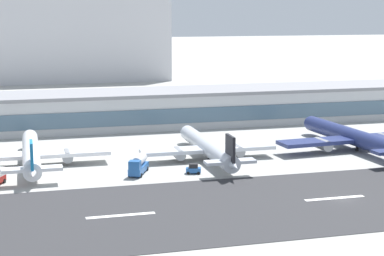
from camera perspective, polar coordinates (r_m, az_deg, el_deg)
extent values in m
plane|color=#9E9E99|center=(125.22, 13.07, -6.16)|extent=(1400.00, 1400.00, 0.00)
cube|color=#2D2D30|center=(126.07, 12.85, -6.01)|extent=(800.00, 37.71, 0.08)
cube|color=white|center=(113.45, -6.28, -7.65)|extent=(12.00, 1.20, 0.01)
cube|color=white|center=(125.58, 12.43, -6.04)|extent=(12.00, 1.20, 0.01)
cube|color=#B7BABC|center=(198.21, -2.92, 1.64)|extent=(179.89, 20.95, 9.77)
cube|color=#476075|center=(188.03, -2.25, 1.01)|extent=(174.49, 0.30, 4.40)
cube|color=gray|center=(197.46, -2.93, 3.18)|extent=(181.68, 21.16, 1.00)
cube|color=#BCBCC1|center=(325.14, -11.58, 7.88)|extent=(106.03, 26.92, 43.61)
cylinder|color=silver|center=(151.98, -13.97, -2.12)|extent=(3.96, 38.01, 3.80)
sphere|color=silver|center=(170.59, -14.06, -0.77)|extent=(3.61, 3.61, 3.61)
cone|color=silver|center=(133.47, -13.85, -3.85)|extent=(3.45, 6.85, 3.42)
cube|color=silver|center=(151.32, -13.96, -2.32)|extent=(35.46, 5.85, 0.84)
cylinder|color=gray|center=(151.71, -10.93, -2.42)|extent=(2.49, 5.33, 2.47)
cube|color=silver|center=(134.86, -13.87, -3.53)|extent=(12.06, 3.19, 0.67)
cube|color=#1975B2|center=(134.25, -13.92, -2.43)|extent=(0.63, 5.13, 6.08)
cylinder|color=black|center=(150.66, -13.92, -3.17)|extent=(0.68, 0.68, 1.04)
cylinder|color=silver|center=(153.79, 1.34, -1.67)|extent=(3.83, 37.81, 3.78)
sphere|color=silver|center=(171.65, -0.42, -0.39)|extent=(3.59, 3.59, 3.59)
cone|color=silver|center=(136.20, 3.57, -3.28)|extent=(3.41, 6.81, 3.40)
cube|color=silver|center=(153.16, 1.42, -1.86)|extent=(32.22, 5.72, 0.83)
cylinder|color=gray|center=(155.45, 3.99, -1.95)|extent=(2.46, 5.30, 2.46)
cylinder|color=gray|center=(151.47, -1.22, -2.26)|extent=(2.46, 5.30, 2.46)
cube|color=silver|center=(137.51, 3.37, -2.98)|extent=(10.96, 3.13, 0.67)
cube|color=black|center=(136.92, 3.38, -1.90)|extent=(0.61, 5.10, 6.05)
cylinder|color=black|center=(152.54, 1.54, -2.70)|extent=(0.68, 0.68, 1.04)
cylinder|color=navy|center=(169.17, 13.96, -0.75)|extent=(7.63, 42.17, 4.20)
sphere|color=navy|center=(186.70, 10.43, 0.42)|extent=(3.99, 3.99, 3.99)
cube|color=navy|center=(168.56, 14.11, -0.94)|extent=(41.54, 9.65, 0.92)
cylinder|color=gray|center=(163.82, 11.39, -1.42)|extent=(3.20, 6.08, 2.73)
cylinder|color=black|center=(167.99, 14.31, -1.77)|extent=(0.76, 0.76, 1.15)
cylinder|color=black|center=(138.53, -16.17, -4.50)|extent=(0.66, 0.93, 0.90)
cube|color=#23569E|center=(140.83, -4.72, -3.58)|extent=(5.80, 8.83, 1.40)
cylinder|color=silver|center=(141.38, -4.64, -2.79)|extent=(4.25, 6.14, 2.10)
cube|color=#23569E|center=(137.40, -5.05, -3.25)|extent=(3.01, 2.83, 1.80)
cylinder|color=black|center=(138.52, -5.53, -4.13)|extent=(0.62, 0.94, 0.90)
cylinder|color=black|center=(137.90, -4.48, -4.18)|extent=(0.62, 0.94, 0.90)
cylinder|color=black|center=(144.10, -4.94, -3.54)|extent=(0.62, 0.94, 0.90)
cylinder|color=black|center=(143.51, -3.93, -3.59)|extent=(0.62, 0.94, 0.90)
cube|color=#23569E|center=(140.58, 0.13, -3.71)|extent=(3.52, 2.42, 1.00)
cube|color=black|center=(140.35, 0.13, -3.34)|extent=(2.20, 1.76, 0.90)
cylinder|color=black|center=(141.51, -0.32, -3.83)|extent=(0.65, 0.44, 0.60)
cylinder|color=black|center=(139.96, -0.34, -3.99)|extent=(0.65, 0.44, 0.60)
cylinder|color=black|center=(141.46, 0.59, -3.83)|extent=(0.65, 0.44, 0.60)
cylinder|color=black|center=(139.91, 0.58, -4.00)|extent=(0.65, 0.44, 0.60)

